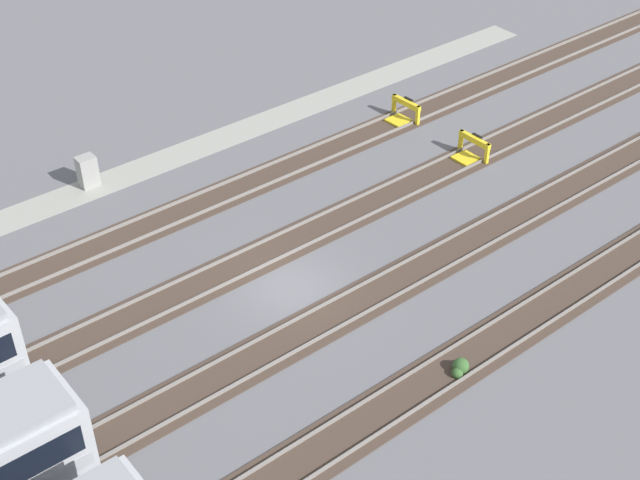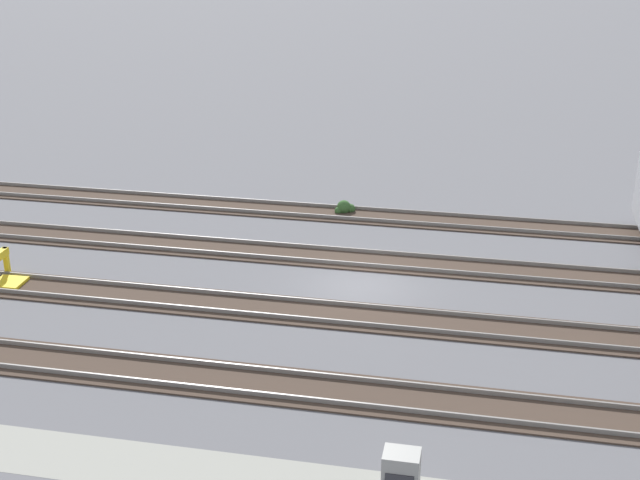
{
  "view_description": "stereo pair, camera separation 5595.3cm",
  "coord_description": "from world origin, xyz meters",
  "views": [
    {
      "loc": [
        17.06,
        23.24,
        24.21
      ],
      "look_at": [
        -1.55,
        0.0,
        1.8
      ],
      "focal_mm": 50.0,
      "sensor_mm": 36.0,
      "label": 1
    },
    {
      "loc": [
        4.61,
        -30.42,
        14.39
      ],
      "look_at": [
        -1.55,
        0.0,
        1.8
      ],
      "focal_mm": 50.0,
      "sensor_mm": 36.0,
      "label": 2
    }
  ],
  "objects": [
    {
      "name": "electrical_cabinet",
      "position": [
        2.99,
        -12.49,
        0.8
      ],
      "size": [
        0.9,
        0.73,
        1.6
      ],
      "color": "#9E9E99",
      "rests_on": "ground"
    },
    {
      "name": "rail_track_nearest",
      "position": [
        0.0,
        -7.6,
        0.04
      ],
      "size": [
        90.0,
        2.23,
        0.21
      ],
      "color": "#47382D",
      "rests_on": "ground"
    },
    {
      "name": "bumper_stop_near_inner_track",
      "position": [
        -13.45,
        -2.53,
        0.51
      ],
      "size": [
        1.35,
        2.0,
        1.22
      ],
      "color": "yellow",
      "rests_on": "ground"
    },
    {
      "name": "bumper_stop_nearest_track",
      "position": [
        -13.42,
        -7.59,
        0.51
      ],
      "size": [
        1.38,
        2.01,
        1.22
      ],
      "color": "yellow",
      "rests_on": "ground"
    },
    {
      "name": "rail_track_middle",
      "position": [
        0.0,
        2.53,
        0.04
      ],
      "size": [
        90.0,
        2.24,
        0.21
      ],
      "color": "#47382D",
      "rests_on": "ground"
    },
    {
      "name": "ground_plane",
      "position": [
        0.0,
        0.0,
        0.0
      ],
      "size": [
        400.0,
        400.0,
        0.0
      ],
      "primitive_type": "plane",
      "color": "slate"
    },
    {
      "name": "rail_track_near_inner",
      "position": [
        0.0,
        -2.53,
        0.04
      ],
      "size": [
        90.0,
        2.24,
        0.21
      ],
      "color": "#47382D",
      "rests_on": "ground"
    },
    {
      "name": "weed_clump",
      "position": [
        -1.98,
        7.9,
        0.24
      ],
      "size": [
        0.92,
        0.7,
        0.64
      ],
      "color": "#38602D",
      "rests_on": "ground"
    },
    {
      "name": "rail_track_far_inner",
      "position": [
        0.0,
        7.6,
        0.04
      ],
      "size": [
        90.0,
        2.23,
        0.21
      ],
      "color": "#47382D",
      "rests_on": "ground"
    },
    {
      "name": "service_walkway",
      "position": [
        0.0,
        -12.17,
        0.0
      ],
      "size": [
        54.0,
        2.0,
        0.01
      ],
      "primitive_type": "cube",
      "color": "#9E9E93",
      "rests_on": "ground"
    }
  ]
}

